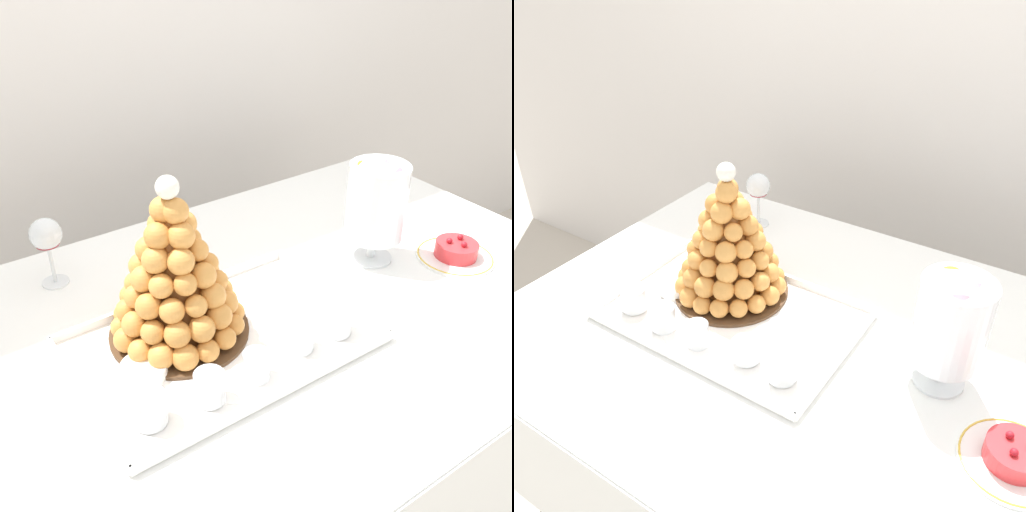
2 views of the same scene
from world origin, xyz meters
The scene contains 13 objects.
backdrop_wall centered at (0.00, 0.87, 1.25)m, with size 4.80×0.10×2.50m, color silver.
buffet_table centered at (0.00, 0.00, 0.70)m, with size 1.41×0.99×0.80m.
serving_tray centered at (-0.20, -0.05, 0.81)m, with size 0.56×0.37×0.02m.
croquembouche centered at (-0.25, 0.02, 0.94)m, with size 0.27×0.27×0.33m.
dessert_cup_left centered at (-0.40, -0.15, 0.84)m, with size 0.06×0.06×0.06m.
dessert_cup_mid_left centered at (-0.30, -0.17, 0.84)m, with size 0.05×0.05×0.06m.
dessert_cup_centre centered at (-0.20, -0.17, 0.84)m, with size 0.05×0.05×0.05m.
dessert_cup_mid_right centered at (-0.09, -0.15, 0.83)m, with size 0.06×0.06×0.05m.
dessert_cup_right centered at (0.00, -0.15, 0.84)m, with size 0.06×0.06×0.06m.
creme_brulee_ramekin centered at (-0.37, -0.05, 0.83)m, with size 0.08×0.08×0.02m.
macaron_goblet centered at (0.26, 0.02, 0.95)m, with size 0.14×0.14×0.25m.
fruit_tart_plate centered at (0.43, -0.10, 0.82)m, with size 0.18×0.18×0.05m.
wine_glass centered at (-0.39, 0.35, 0.92)m, with size 0.07×0.07×0.16m.
Camera 1 is at (-0.65, -0.81, 1.55)m, focal length 41.35 mm.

